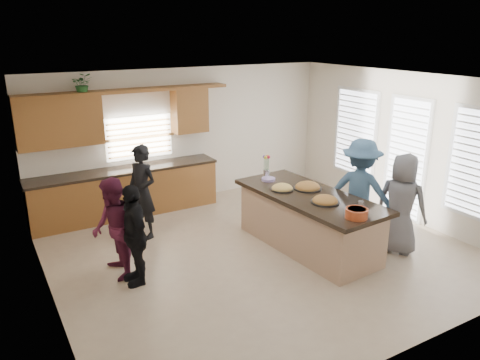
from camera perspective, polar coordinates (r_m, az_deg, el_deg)
floor at (r=7.92m, az=2.48°, el=-8.59°), size 6.50×6.50×0.00m
room_shell at (r=7.28m, az=2.67°, el=4.93°), size 6.52×6.02×2.81m
back_cabinetry at (r=9.38m, az=-14.20°, el=1.12°), size 4.08×0.66×2.46m
right_wall_glazing at (r=9.41m, az=19.85°, el=3.37°), size 0.06×4.00×2.25m
island at (r=7.94m, az=8.30°, el=-5.11°), size 1.34×2.78×0.95m
platter_front at (r=7.42m, az=10.34°, el=-2.54°), size 0.44×0.44×0.18m
platter_mid at (r=8.00m, az=8.25°, el=-0.90°), size 0.47×0.47×0.19m
platter_back at (r=7.90m, az=5.17°, el=-1.03°), size 0.39×0.39×0.16m
salad_bowl at (r=6.91m, az=14.04°, el=-3.90°), size 0.32×0.32×0.14m
clear_cup at (r=7.35m, az=14.53°, el=-2.86°), size 0.09×0.09×0.10m
plate_stack at (r=8.39m, az=3.48°, el=0.10°), size 0.25×0.25×0.04m
flower_vase at (r=8.49m, az=3.25°, el=1.77°), size 0.14×0.14×0.42m
potted_plant at (r=9.01m, az=-18.65°, el=11.02°), size 0.40×0.37×0.39m
woman_left_back at (r=8.31m, az=-11.85°, el=-1.44°), size 0.63×0.72×1.67m
woman_left_mid at (r=7.07m, az=-15.12°, el=-5.80°), size 0.61×0.76×1.52m
woman_left_front at (r=6.86m, az=-12.78°, el=-6.51°), size 0.40×0.89×1.50m
woman_right_back at (r=8.18m, az=14.42°, el=-1.37°), size 1.21×1.35×1.82m
woman_right_front at (r=8.01m, az=19.07°, el=-2.77°), size 0.83×0.97×1.68m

